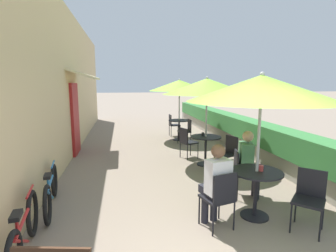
{
  "coord_description": "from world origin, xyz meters",
  "views": [
    {
      "loc": [
        -1.01,
        -1.77,
        2.09
      ],
      "look_at": [
        0.15,
        4.81,
        1.0
      ],
      "focal_mm": 28.0,
      "sensor_mm": 36.0,
      "label": 1
    }
  ],
  "objects_px": {
    "patio_table_mid": "(206,144)",
    "patio_umbrella_mid": "(207,86)",
    "cafe_chair_mid_right": "(187,140)",
    "coffee_cup_mid": "(203,134)",
    "seated_patron_near_right": "(216,182)",
    "cafe_chair_near_back": "(310,195)",
    "seated_patron_near_left": "(249,161)",
    "patio_table_near": "(256,183)",
    "cafe_chair_far_left": "(173,123)",
    "patio_umbrella_far": "(179,85)",
    "cafe_chair_far_right": "(186,130)",
    "bicycle_leaning": "(24,233)",
    "cafe_chair_near_left": "(242,170)",
    "coffee_cup_near": "(261,168)",
    "patio_umbrella_near": "(261,88)",
    "cafe_chair_near_right": "(220,196)",
    "bicycle_second": "(51,190)",
    "patio_table_far": "(179,125)",
    "cafe_chair_mid_left": "(228,151)"
  },
  "relations": [
    {
      "from": "cafe_chair_mid_left",
      "to": "patio_table_near",
      "type": "bearing_deg",
      "value": 148.32
    },
    {
      "from": "coffee_cup_mid",
      "to": "patio_umbrella_far",
      "type": "relative_size",
      "value": 0.04
    },
    {
      "from": "cafe_chair_near_left",
      "to": "cafe_chair_near_back",
      "type": "relative_size",
      "value": 1.0
    },
    {
      "from": "cafe_chair_mid_left",
      "to": "bicycle_leaning",
      "type": "distance_m",
      "value": 4.4
    },
    {
      "from": "patio_umbrella_near",
      "to": "patio_table_far",
      "type": "relative_size",
      "value": 2.86
    },
    {
      "from": "patio_umbrella_near",
      "to": "patio_table_mid",
      "type": "bearing_deg",
      "value": 88.52
    },
    {
      "from": "cafe_chair_mid_right",
      "to": "coffee_cup_mid",
      "type": "xyz_separation_m",
      "value": [
        0.28,
        -0.57,
        0.28
      ]
    },
    {
      "from": "patio_umbrella_near",
      "to": "cafe_chair_mid_left",
      "type": "distance_m",
      "value": 2.57
    },
    {
      "from": "cafe_chair_near_back",
      "to": "cafe_chair_mid_left",
      "type": "xyz_separation_m",
      "value": [
        -0.17,
        2.52,
        0.0
      ]
    },
    {
      "from": "seated_patron_near_right",
      "to": "patio_table_mid",
      "type": "relative_size",
      "value": 1.58
    },
    {
      "from": "cafe_chair_far_left",
      "to": "bicycle_second",
      "type": "bearing_deg",
      "value": -30.9
    },
    {
      "from": "cafe_chair_near_left",
      "to": "cafe_chair_mid_right",
      "type": "distance_m",
      "value": 2.67
    },
    {
      "from": "cafe_chair_near_right",
      "to": "bicycle_second",
      "type": "height_order",
      "value": "cafe_chair_near_right"
    },
    {
      "from": "patio_table_mid",
      "to": "patio_table_far",
      "type": "xyz_separation_m",
      "value": [
        -0.02,
        3.07,
        0.0
      ]
    },
    {
      "from": "patio_table_far",
      "to": "patio_table_near",
      "type": "bearing_deg",
      "value": -90.48
    },
    {
      "from": "cafe_chair_near_back",
      "to": "cafe_chair_mid_left",
      "type": "bearing_deg",
      "value": -40.9
    },
    {
      "from": "patio_table_near",
      "to": "patio_table_far",
      "type": "height_order",
      "value": "same"
    },
    {
      "from": "coffee_cup_mid",
      "to": "coffee_cup_near",
      "type": "bearing_deg",
      "value": -89.08
    },
    {
      "from": "seated_patron_near_right",
      "to": "bicycle_second",
      "type": "relative_size",
      "value": 0.75
    },
    {
      "from": "seated_patron_near_right",
      "to": "cafe_chair_near_back",
      "type": "xyz_separation_m",
      "value": [
        1.29,
        -0.31,
        -0.17
      ]
    },
    {
      "from": "cafe_chair_near_right",
      "to": "bicycle_leaning",
      "type": "height_order",
      "value": "cafe_chair_near_right"
    },
    {
      "from": "cafe_chair_near_back",
      "to": "bicycle_leaning",
      "type": "height_order",
      "value": "cafe_chair_near_back"
    },
    {
      "from": "patio_table_near",
      "to": "coffee_cup_near",
      "type": "height_order",
      "value": "coffee_cup_near"
    },
    {
      "from": "seated_patron_near_left",
      "to": "cafe_chair_near_back",
      "type": "xyz_separation_m",
      "value": [
        0.34,
        -1.17,
        -0.17
      ]
    },
    {
      "from": "patio_umbrella_near",
      "to": "cafe_chair_near_left",
      "type": "distance_m",
      "value": 1.67
    },
    {
      "from": "cafe_chair_near_right",
      "to": "seated_patron_near_left",
      "type": "bearing_deg",
      "value": 31.53
    },
    {
      "from": "cafe_chair_mid_right",
      "to": "coffee_cup_mid",
      "type": "height_order",
      "value": "cafe_chair_mid_right"
    },
    {
      "from": "patio_table_far",
      "to": "cafe_chair_near_left",
      "type": "bearing_deg",
      "value": -89.21
    },
    {
      "from": "patio_table_mid",
      "to": "bicycle_second",
      "type": "relative_size",
      "value": 0.47
    },
    {
      "from": "coffee_cup_mid",
      "to": "cafe_chair_far_left",
      "type": "relative_size",
      "value": 0.1
    },
    {
      "from": "cafe_chair_near_back",
      "to": "seated_patron_near_left",
      "type": "bearing_deg",
      "value": -28.32
    },
    {
      "from": "cafe_chair_mid_right",
      "to": "patio_table_mid",
      "type": "bearing_deg",
      "value": 5.94
    },
    {
      "from": "patio_table_mid",
      "to": "patio_umbrella_far",
      "type": "bearing_deg",
      "value": 90.39
    },
    {
      "from": "cafe_chair_mid_left",
      "to": "patio_umbrella_far",
      "type": "xyz_separation_m",
      "value": [
        -0.35,
        3.74,
        1.5
      ]
    },
    {
      "from": "seated_patron_near_right",
      "to": "cafe_chair_mid_left",
      "type": "xyz_separation_m",
      "value": [
        1.12,
        2.21,
        -0.17
      ]
    },
    {
      "from": "coffee_cup_mid",
      "to": "patio_umbrella_near",
      "type": "bearing_deg",
      "value": -90.42
    },
    {
      "from": "patio_table_near",
      "to": "bicycle_leaning",
      "type": "xyz_separation_m",
      "value": [
        -3.21,
        -0.45,
        -0.22
      ]
    },
    {
      "from": "seated_patron_near_left",
      "to": "cafe_chair_near_right",
      "type": "bearing_deg",
      "value": -28.47
    },
    {
      "from": "cafe_chair_near_right",
      "to": "bicycle_second",
      "type": "relative_size",
      "value": 0.52
    },
    {
      "from": "seated_patron_near_left",
      "to": "cafe_chair_mid_right",
      "type": "relative_size",
      "value": 1.44
    },
    {
      "from": "patio_umbrella_far",
      "to": "cafe_chair_far_right",
      "type": "bearing_deg",
      "value": -82.5
    },
    {
      "from": "seated_patron_near_left",
      "to": "coffee_cup_near",
      "type": "bearing_deg",
      "value": 2.37
    },
    {
      "from": "coffee_cup_near",
      "to": "cafe_chair_far_right",
      "type": "distance_m",
      "value": 5.07
    },
    {
      "from": "patio_table_near",
      "to": "cafe_chair_far_left",
      "type": "xyz_separation_m",
      "value": [
        -0.05,
        6.52,
        -0.03
      ]
    },
    {
      "from": "patio_table_mid",
      "to": "patio_umbrella_mid",
      "type": "distance_m",
      "value": 1.47
    },
    {
      "from": "coffee_cup_near",
      "to": "bicycle_leaning",
      "type": "xyz_separation_m",
      "value": [
        -3.28,
        -0.45,
        -0.46
      ]
    },
    {
      "from": "coffee_cup_near",
      "to": "bicycle_leaning",
      "type": "height_order",
      "value": "coffee_cup_near"
    },
    {
      "from": "patio_table_mid",
      "to": "cafe_chair_mid_left",
      "type": "distance_m",
      "value": 0.74
    },
    {
      "from": "cafe_chair_near_right",
      "to": "cafe_chair_far_left",
      "type": "relative_size",
      "value": 1.0
    },
    {
      "from": "patio_umbrella_mid",
      "to": "coffee_cup_mid",
      "type": "height_order",
      "value": "patio_umbrella_mid"
    }
  ]
}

